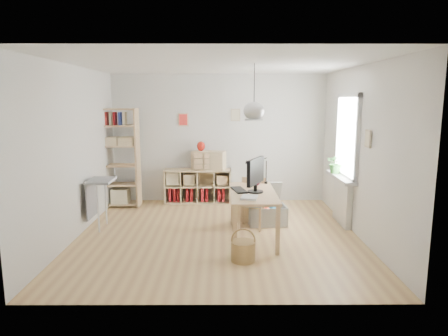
{
  "coord_description": "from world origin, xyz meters",
  "views": [
    {
      "loc": [
        0.08,
        -6.22,
        2.18
      ],
      "look_at": [
        0.1,
        0.3,
        1.05
      ],
      "focal_mm": 32.0,
      "sensor_mm": 36.0,
      "label": 1
    }
  ],
  "objects_px": {
    "tall_bookshelf": "(118,154)",
    "monitor": "(256,173)",
    "chair": "(252,200)",
    "desk": "(253,198)",
    "storage_chest": "(267,211)",
    "drawer_chest": "(209,160)",
    "cube_shelf": "(197,189)"
  },
  "relations": [
    {
      "from": "tall_bookshelf",
      "to": "monitor",
      "type": "xyz_separation_m",
      "value": [
        2.62,
        -1.98,
        -0.04
      ]
    },
    {
      "from": "desk",
      "to": "drawer_chest",
      "type": "bearing_deg",
      "value": 109.22
    },
    {
      "from": "drawer_chest",
      "to": "cube_shelf",
      "type": "bearing_deg",
      "value": -174.58
    },
    {
      "from": "cube_shelf",
      "to": "monitor",
      "type": "bearing_deg",
      "value": -64.99
    },
    {
      "from": "desk",
      "to": "cube_shelf",
      "type": "relative_size",
      "value": 1.07
    },
    {
      "from": "chair",
      "to": "monitor",
      "type": "distance_m",
      "value": 0.81
    },
    {
      "from": "monitor",
      "to": "tall_bookshelf",
      "type": "bearing_deg",
      "value": 167.54
    },
    {
      "from": "cube_shelf",
      "to": "chair",
      "type": "xyz_separation_m",
      "value": [
        1.05,
        -1.68,
        0.18
      ]
    },
    {
      "from": "tall_bookshelf",
      "to": "drawer_chest",
      "type": "height_order",
      "value": "tall_bookshelf"
    },
    {
      "from": "chair",
      "to": "monitor",
      "type": "relative_size",
      "value": 1.46
    },
    {
      "from": "desk",
      "to": "monitor",
      "type": "relative_size",
      "value": 2.59
    },
    {
      "from": "chair",
      "to": "drawer_chest",
      "type": "height_order",
      "value": "drawer_chest"
    },
    {
      "from": "storage_chest",
      "to": "monitor",
      "type": "bearing_deg",
      "value": -112.96
    },
    {
      "from": "cube_shelf",
      "to": "storage_chest",
      "type": "relative_size",
      "value": 1.79
    },
    {
      "from": "tall_bookshelf",
      "to": "drawer_chest",
      "type": "distance_m",
      "value": 1.85
    },
    {
      "from": "desk",
      "to": "tall_bookshelf",
      "type": "height_order",
      "value": "tall_bookshelf"
    },
    {
      "from": "storage_chest",
      "to": "monitor",
      "type": "distance_m",
      "value": 1.19
    },
    {
      "from": "chair",
      "to": "storage_chest",
      "type": "distance_m",
      "value": 0.44
    },
    {
      "from": "chair",
      "to": "desk",
      "type": "bearing_deg",
      "value": -78.56
    },
    {
      "from": "tall_bookshelf",
      "to": "chair",
      "type": "relative_size",
      "value": 2.36
    },
    {
      "from": "tall_bookshelf",
      "to": "storage_chest",
      "type": "bearing_deg",
      "value": -22.09
    },
    {
      "from": "desk",
      "to": "chair",
      "type": "bearing_deg",
      "value": 86.8
    },
    {
      "from": "desk",
      "to": "chair",
      "type": "xyz_separation_m",
      "value": [
        0.03,
        0.55,
        -0.17
      ]
    },
    {
      "from": "cube_shelf",
      "to": "chair",
      "type": "distance_m",
      "value": 1.99
    },
    {
      "from": "tall_bookshelf",
      "to": "cube_shelf",
      "type": "bearing_deg",
      "value": 10.19
    },
    {
      "from": "tall_bookshelf",
      "to": "desk",
      "type": "bearing_deg",
      "value": -37.01
    },
    {
      "from": "cube_shelf",
      "to": "monitor",
      "type": "distance_m",
      "value": 2.61
    },
    {
      "from": "cube_shelf",
      "to": "storage_chest",
      "type": "xyz_separation_m",
      "value": [
        1.33,
        -1.46,
        -0.07
      ]
    },
    {
      "from": "tall_bookshelf",
      "to": "monitor",
      "type": "bearing_deg",
      "value": -37.13
    },
    {
      "from": "chair",
      "to": "storage_chest",
      "type": "relative_size",
      "value": 1.08
    },
    {
      "from": "desk",
      "to": "storage_chest",
      "type": "bearing_deg",
      "value": 68.0
    },
    {
      "from": "tall_bookshelf",
      "to": "drawer_chest",
      "type": "xyz_separation_m",
      "value": [
        1.82,
        0.24,
        -0.17
      ]
    }
  ]
}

